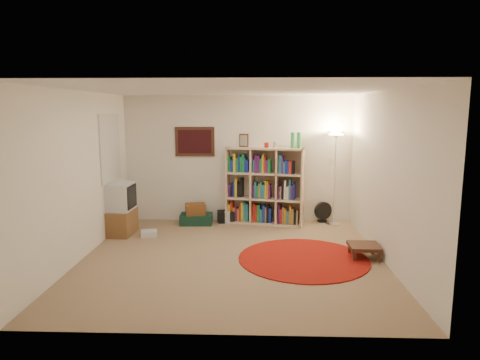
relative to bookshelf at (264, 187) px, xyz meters
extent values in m
cube|color=#8D7153|center=(-0.52, -2.06, -0.74)|extent=(4.50, 4.50, 0.02)
cube|color=white|center=(-0.52, -2.06, 1.78)|extent=(4.50, 4.50, 0.02)
cube|color=white|center=(-0.52, 0.20, 0.52)|extent=(4.50, 0.02, 2.50)
cube|color=white|center=(-0.52, -4.32, 0.52)|extent=(4.50, 0.02, 2.50)
cube|color=white|center=(-2.78, -2.06, 0.52)|extent=(0.02, 4.50, 2.50)
cube|color=white|center=(1.74, -2.06, 0.52)|extent=(0.02, 4.50, 2.50)
cube|color=#361C13|center=(-1.37, 0.17, 0.87)|extent=(0.78, 0.04, 0.58)
cube|color=#3E0C11|center=(-1.37, 0.15, 0.87)|extent=(0.66, 0.01, 0.46)
cube|color=white|center=(-2.75, -0.76, 0.82)|extent=(0.03, 1.00, 1.20)
cube|color=beige|center=(1.33, 0.17, 0.47)|extent=(0.08, 0.01, 0.12)
cube|color=beige|center=(0.02, -0.01, -0.71)|extent=(1.56, 0.73, 0.03)
cube|color=beige|center=(0.02, -0.01, 0.76)|extent=(1.56, 0.73, 0.03)
cube|color=beige|center=(-0.70, 0.14, 0.02)|extent=(0.12, 0.43, 1.50)
cube|color=beige|center=(0.74, -0.17, 0.02)|extent=(0.12, 0.43, 1.50)
cube|color=beige|center=(0.06, 0.19, 0.02)|extent=(1.47, 0.34, 1.50)
cube|color=beige|center=(-0.23, 0.04, 0.02)|extent=(0.12, 0.41, 1.44)
cube|color=beige|center=(0.26, -0.07, 0.02)|extent=(0.12, 0.41, 1.44)
cube|color=beige|center=(0.02, -0.01, -0.23)|extent=(1.49, 0.70, 0.03)
cube|color=beige|center=(0.02, -0.01, 0.27)|extent=(1.49, 0.70, 0.03)
cube|color=yellow|center=(-0.67, 0.09, -0.53)|extent=(0.08, 0.18, 0.32)
cube|color=#B42419|center=(-0.62, 0.08, -0.50)|extent=(0.08, 0.18, 0.38)
cube|color=orange|center=(-0.58, 0.07, -0.56)|extent=(0.08, 0.18, 0.26)
cube|color=#521967|center=(-0.53, 0.06, -0.56)|extent=(0.08, 0.18, 0.26)
cube|color=orange|center=(-0.49, 0.05, -0.57)|extent=(0.07, 0.18, 0.24)
cube|color=#B42419|center=(-0.45, 0.04, -0.53)|extent=(0.07, 0.17, 0.32)
cube|color=yellow|center=(-0.41, 0.03, -0.50)|extent=(0.08, 0.18, 0.37)
cube|color=teal|center=(-0.37, 0.03, -0.50)|extent=(0.08, 0.18, 0.38)
cube|color=teal|center=(-0.32, 0.01, -0.51)|extent=(0.08, 0.18, 0.35)
cube|color=#521967|center=(-0.67, 0.09, -0.08)|extent=(0.08, 0.18, 0.24)
cube|color=black|center=(-0.62, 0.08, -0.07)|extent=(0.08, 0.18, 0.27)
cube|color=#192A9A|center=(-0.58, 0.07, -0.05)|extent=(0.07, 0.18, 0.31)
cube|color=yellow|center=(-0.53, 0.06, -0.03)|extent=(0.08, 0.18, 0.36)
cube|color=black|center=(-0.49, 0.05, -0.07)|extent=(0.08, 0.18, 0.28)
cube|color=black|center=(-0.43, 0.04, -0.02)|extent=(0.08, 0.18, 0.37)
cube|color=#19803A|center=(-0.67, 0.09, 0.43)|extent=(0.08, 0.18, 0.30)
cube|color=#192A9A|center=(-0.61, 0.08, 0.40)|extent=(0.09, 0.18, 0.25)
cube|color=yellow|center=(-0.56, 0.07, 0.47)|extent=(0.08, 0.18, 0.37)
cube|color=#19803A|center=(-0.51, 0.06, 0.42)|extent=(0.08, 0.18, 0.28)
cube|color=#192A9A|center=(-0.47, 0.05, 0.45)|extent=(0.06, 0.17, 0.34)
cube|color=#19803A|center=(-0.44, 0.04, 0.43)|extent=(0.07, 0.17, 0.31)
cube|color=#19803A|center=(-0.39, 0.03, 0.46)|extent=(0.08, 0.18, 0.36)
cube|color=#192A9A|center=(-0.35, 0.02, 0.43)|extent=(0.06, 0.17, 0.30)
cube|color=#192A9A|center=(-0.31, 0.01, 0.40)|extent=(0.08, 0.18, 0.25)
cube|color=#B42419|center=(-0.18, -0.01, -0.51)|extent=(0.08, 0.18, 0.37)
cube|color=#B42419|center=(-0.14, -0.02, -0.52)|extent=(0.08, 0.18, 0.34)
cube|color=#19803A|center=(-0.09, -0.03, -0.52)|extent=(0.08, 0.18, 0.34)
cube|color=teal|center=(-0.04, -0.05, -0.56)|extent=(0.08, 0.18, 0.26)
cube|color=#192A9A|center=(0.01, -0.06, -0.52)|extent=(0.08, 0.18, 0.35)
cube|color=olive|center=(0.05, -0.06, -0.54)|extent=(0.06, 0.17, 0.31)
cube|color=black|center=(0.09, -0.07, -0.52)|extent=(0.07, 0.18, 0.34)
cube|color=#192A9A|center=(0.13, -0.08, -0.54)|extent=(0.08, 0.18, 0.29)
cube|color=#521967|center=(-0.19, -0.01, -0.08)|extent=(0.07, 0.17, 0.26)
cube|color=teal|center=(-0.15, -0.02, -0.05)|extent=(0.07, 0.18, 0.31)
cube|color=#19803A|center=(-0.11, -0.03, -0.08)|extent=(0.07, 0.18, 0.24)
cube|color=olive|center=(-0.07, -0.04, -0.06)|extent=(0.07, 0.17, 0.28)
cube|color=teal|center=(-0.04, -0.04, -0.05)|extent=(0.06, 0.17, 0.31)
cube|color=teal|center=(0.00, -0.05, -0.08)|extent=(0.09, 0.18, 0.26)
cube|color=yellow|center=(0.05, -0.06, -0.04)|extent=(0.06, 0.17, 0.34)
cube|color=orange|center=(0.08, -0.07, -0.04)|extent=(0.07, 0.18, 0.33)
cube|color=#521967|center=(0.12, -0.08, -0.07)|extent=(0.07, 0.17, 0.27)
cube|color=teal|center=(-0.19, -0.01, 0.41)|extent=(0.06, 0.17, 0.26)
cube|color=#521967|center=(-0.15, -0.02, 0.46)|extent=(0.08, 0.18, 0.36)
cube|color=#521967|center=(-0.10, -0.03, 0.45)|extent=(0.08, 0.18, 0.34)
cube|color=#19803A|center=(-0.05, -0.04, 0.42)|extent=(0.08, 0.18, 0.28)
cube|color=yellow|center=(-0.01, -0.05, 0.46)|extent=(0.06, 0.17, 0.36)
cube|color=#B42419|center=(0.02, -0.06, 0.44)|extent=(0.07, 0.17, 0.32)
cube|color=#521967|center=(0.06, -0.07, 0.41)|extent=(0.07, 0.18, 0.26)
cube|color=#19803A|center=(0.11, -0.08, 0.42)|extent=(0.08, 0.18, 0.28)
cube|color=#521967|center=(0.31, -0.12, -0.51)|extent=(0.07, 0.18, 0.37)
cube|color=#B42419|center=(0.35, -0.13, -0.55)|extent=(0.07, 0.18, 0.28)
cube|color=olive|center=(0.38, -0.14, -0.53)|extent=(0.07, 0.17, 0.32)
cube|color=orange|center=(0.42, -0.14, -0.54)|extent=(0.08, 0.18, 0.29)
cube|color=teal|center=(0.48, -0.16, -0.56)|extent=(0.08, 0.18, 0.25)
cube|color=orange|center=(0.52, -0.17, -0.51)|extent=(0.07, 0.18, 0.36)
cube|color=olive|center=(0.57, -0.17, -0.54)|extent=(0.08, 0.18, 0.30)
cube|color=black|center=(0.61, -0.18, -0.57)|extent=(0.07, 0.18, 0.24)
cube|color=olive|center=(0.65, -0.19, -0.55)|extent=(0.07, 0.17, 0.28)
cube|color=#521967|center=(0.30, -0.12, -0.08)|extent=(0.07, 0.17, 0.25)
cube|color=olive|center=(0.34, -0.13, -0.08)|extent=(0.06, 0.17, 0.25)
cube|color=black|center=(0.37, -0.13, -0.03)|extent=(0.07, 0.18, 0.34)
cube|color=white|center=(0.41, -0.14, -0.02)|extent=(0.08, 0.18, 0.37)
cube|color=white|center=(0.46, -0.15, -0.08)|extent=(0.08, 0.18, 0.24)
cube|color=teal|center=(0.50, -0.16, -0.01)|extent=(0.07, 0.17, 0.39)
cube|color=#521967|center=(0.54, -0.17, -0.07)|extent=(0.07, 0.18, 0.28)
cube|color=#192A9A|center=(0.58, -0.18, -0.05)|extent=(0.07, 0.17, 0.32)
cube|color=teal|center=(0.31, -0.12, 0.47)|extent=(0.09, 0.18, 0.37)
cube|color=#521967|center=(0.36, -0.13, 0.45)|extent=(0.07, 0.17, 0.34)
cube|color=teal|center=(0.39, -0.14, 0.40)|extent=(0.06, 0.17, 0.24)
cube|color=#192A9A|center=(0.42, -0.14, 0.41)|extent=(0.07, 0.17, 0.26)
cube|color=#192A9A|center=(0.46, -0.15, 0.40)|extent=(0.07, 0.17, 0.25)
cube|color=#B42419|center=(0.50, -0.16, 0.41)|extent=(0.09, 0.18, 0.25)
cube|color=black|center=(0.55, -0.17, 0.40)|extent=(0.08, 0.18, 0.25)
cube|color=#361C13|center=(-0.40, 0.10, 0.90)|extent=(0.18, 0.06, 0.26)
cube|color=gray|center=(-0.40, 0.08, 0.90)|extent=(0.14, 0.04, 0.20)
cylinder|color=#A71F0F|center=(0.04, -0.02, 0.82)|extent=(0.10, 0.10, 0.10)
cylinder|color=white|center=(0.21, -0.05, 0.83)|extent=(0.09, 0.09, 0.12)
cylinder|color=#41A95C|center=(0.53, -0.17, 0.92)|extent=(0.10, 0.10, 0.30)
cylinder|color=#41A95C|center=(0.66, -0.12, 0.92)|extent=(0.10, 0.10, 0.30)
cylinder|color=white|center=(1.35, -0.10, -0.71)|extent=(0.37, 0.37, 0.03)
cylinder|color=white|center=(1.35, -0.10, 0.15)|extent=(0.03, 0.03, 1.69)
cone|color=white|center=(1.35, -0.10, 1.03)|extent=(0.44, 0.44, 0.14)
cylinder|color=#FFD88C|center=(1.35, -0.10, 1.03)|extent=(0.36, 0.36, 0.02)
cylinder|color=black|center=(1.18, 0.13, -0.71)|extent=(0.24, 0.24, 0.03)
cylinder|color=black|center=(1.18, 0.13, -0.62)|extent=(0.05, 0.05, 0.15)
cylinder|color=black|center=(1.19, 0.11, -0.50)|extent=(0.36, 0.20, 0.36)
cube|color=brown|center=(-2.59, -0.87, -0.50)|extent=(0.48, 0.67, 0.45)
cube|color=silver|center=(-2.59, -0.87, -0.03)|extent=(0.47, 0.56, 0.49)
cube|color=black|center=(-2.36, -0.88, -0.03)|extent=(0.04, 0.47, 0.41)
cube|color=black|center=(-2.36, -0.88, -0.03)|extent=(0.03, 0.41, 0.36)
cube|color=silver|center=(-2.06, -0.96, -0.68)|extent=(0.33, 0.30, 0.09)
cube|color=#123225|center=(-1.32, -0.12, -0.63)|extent=(0.63, 0.42, 0.20)
cube|color=#5B3316|center=(-1.33, -0.16, -0.42)|extent=(0.43, 0.35, 0.22)
cube|color=black|center=(-0.75, 0.05, -0.62)|extent=(0.36, 0.32, 0.22)
cylinder|color=silver|center=(-0.72, -0.06, -0.61)|extent=(0.14, 0.14, 0.24)
cylinder|color=maroon|center=(0.56, -2.09, -0.72)|extent=(1.95, 1.95, 0.02)
cube|color=#361C13|center=(1.48, -1.99, -0.55)|extent=(0.46, 0.46, 0.05)
cube|color=#361C13|center=(1.30, -2.17, -0.65)|extent=(0.04, 0.04, 0.16)
cube|color=#361C13|center=(1.65, -2.17, -0.65)|extent=(0.04, 0.04, 0.16)
cube|color=#361C13|center=(1.30, -1.81, -0.65)|extent=(0.04, 0.04, 0.16)
cube|color=#361C13|center=(1.66, -1.81, -0.65)|extent=(0.04, 0.04, 0.16)
camera|label=1|loc=(-0.19, -8.26, 1.48)|focal=32.00mm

